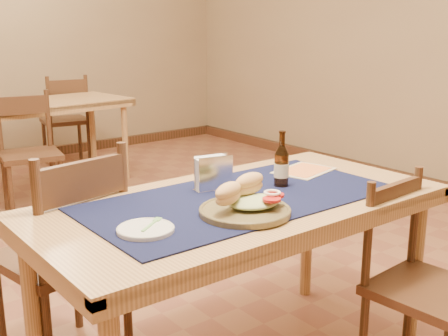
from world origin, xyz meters
TOP-DOWN VIEW (x-y plane):
  - room at (0.00, 0.00)m, footprint 6.04×7.04m
  - main_table at (0.00, -0.80)m, footprint 1.60×0.80m
  - placemat at (0.00, -0.80)m, footprint 1.20×0.60m
  - baseboard at (0.00, 0.00)m, footprint 6.00×7.00m
  - back_table at (0.41, 2.36)m, footprint 1.51×0.86m
  - chair_main_far at (-0.52, -0.32)m, footprint 0.51×0.51m
  - chair_main_near at (0.49, -1.29)m, footprint 0.41×0.41m
  - chair_back_near at (0.06, 1.75)m, footprint 0.49×0.49m
  - chair_back_far at (0.85, 2.95)m, footprint 0.49×0.49m
  - sandwich_plate at (-0.10, -0.95)m, footprint 0.32×0.32m
  - side_plate at (-0.47, -0.90)m, footprint 0.18×0.18m
  - fork at (-0.43, -0.88)m, footprint 0.12×0.09m
  - beer_bottle at (0.23, -0.78)m, footprint 0.06×0.06m
  - napkin_holder at (-0.02, -0.66)m, footprint 0.16×0.09m
  - menu_card at (0.48, -0.68)m, footprint 0.30×0.25m

SIDE VIEW (x-z plane):
  - baseboard at x=0.00m, z-range 0.00..0.10m
  - chair_main_near at x=0.49m, z-range 0.02..0.86m
  - chair_back_near at x=0.06m, z-range 0.02..0.93m
  - chair_back_far at x=0.85m, z-range 0.02..0.93m
  - chair_main_far at x=-0.52m, z-range 0.02..0.97m
  - main_table at x=0.00m, z-range 0.29..1.04m
  - back_table at x=0.41m, z-range 0.29..1.04m
  - placemat at x=0.00m, z-range 0.75..0.76m
  - menu_card at x=0.48m, z-range 0.76..0.76m
  - side_plate at x=-0.47m, z-range 0.76..0.77m
  - fork at x=-0.43m, z-range 0.77..0.77m
  - sandwich_plate at x=-0.10m, z-range 0.73..0.85m
  - napkin_holder at x=-0.02m, z-range 0.75..0.89m
  - beer_bottle at x=0.23m, z-range 0.73..0.95m
  - room at x=0.00m, z-range -0.02..2.82m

